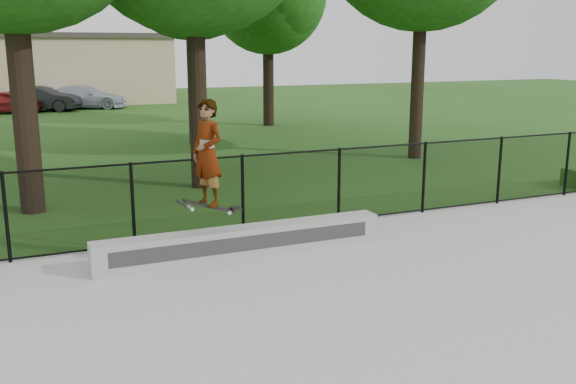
% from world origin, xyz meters
% --- Properties ---
extents(grind_ledge, '(4.92, 0.40, 0.49)m').
position_xyz_m(grind_ledge, '(-2.43, 4.70, 0.31)').
color(grind_ledge, '#9F9F9A').
rests_on(grind_ledge, concrete_slab).
extents(car_a, '(3.68, 1.72, 1.23)m').
position_xyz_m(car_a, '(-5.87, 32.53, 0.61)').
color(car_a, maroon).
rests_on(car_a, ground).
extents(car_b, '(4.01, 2.72, 1.36)m').
position_xyz_m(car_b, '(-4.06, 33.08, 0.68)').
color(car_b, black).
rests_on(car_b, ground).
extents(car_c, '(4.56, 3.23, 1.32)m').
position_xyz_m(car_c, '(-1.63, 33.75, 0.66)').
color(car_c, '#AAAFC1').
rests_on(car_c, ground).
extents(skater_airborne, '(0.81, 0.71, 1.85)m').
position_xyz_m(skater_airborne, '(-3.06, 4.50, 1.83)').
color(skater_airborne, black).
rests_on(skater_airborne, ground).
extents(chainlink_fence, '(16.06, 0.06, 1.50)m').
position_xyz_m(chainlink_fence, '(0.00, 5.90, 0.81)').
color(chainlink_fence, black).
rests_on(chainlink_fence, concrete_slab).
extents(distant_building, '(12.40, 6.40, 4.30)m').
position_xyz_m(distant_building, '(-2.00, 38.00, 2.16)').
color(distant_building, '#C8AC8C').
rests_on(distant_building, ground).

